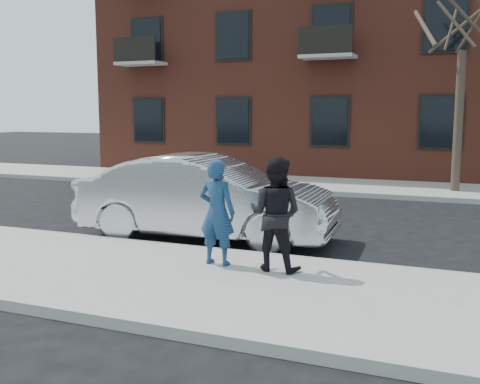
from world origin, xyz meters
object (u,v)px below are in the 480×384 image
at_px(street_tree, 465,9).
at_px(man_hoodie, 217,212).
at_px(silver_sedan, 207,198).
at_px(man_peacoat, 275,214).

bearing_deg(street_tree, man_hoodie, -107.46).
bearing_deg(silver_sedan, man_hoodie, -154.37).
bearing_deg(man_hoodie, silver_sedan, -56.76).
distance_m(man_hoodie, man_peacoat, 0.95).
bearing_deg(man_peacoat, street_tree, -100.05).
relative_size(man_hoodie, man_peacoat, 0.97).
xyz_separation_m(street_tree, man_hoodie, (-3.27, -10.40, -4.54)).
height_order(street_tree, silver_sedan, street_tree).
bearing_deg(silver_sedan, street_tree, -31.96).
relative_size(street_tree, man_peacoat, 3.95).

